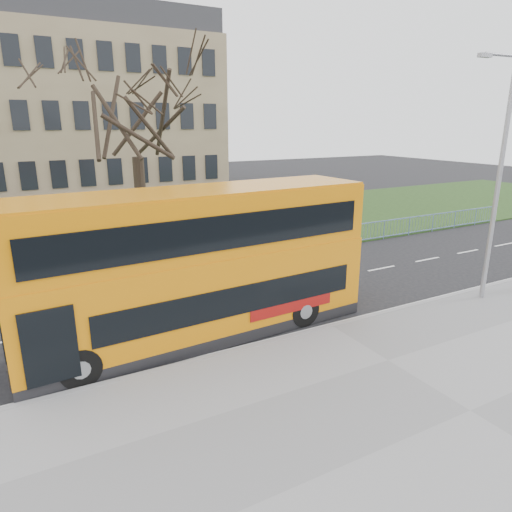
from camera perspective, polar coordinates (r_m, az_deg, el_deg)
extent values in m
plane|color=black|center=(16.42, 6.05, -6.99)|extent=(120.00, 120.00, 0.00)
cube|color=slate|center=(12.15, 25.18, -17.31)|extent=(80.00, 10.50, 0.12)
cube|color=gray|center=(15.26, 9.38, -8.73)|extent=(80.00, 0.20, 0.14)
cube|color=#1A3212|center=(28.76, -10.22, 3.15)|extent=(80.00, 15.40, 0.08)
cube|color=#826E52|center=(47.50, -25.01, 15.53)|extent=(30.00, 15.00, 14.00)
cube|color=orange|center=(14.30, -6.99, -4.66)|extent=(10.97, 3.11, 2.02)
cube|color=orange|center=(13.92, -7.16, -0.12)|extent=(10.97, 3.11, 0.35)
cube|color=orange|center=(13.65, -7.32, 4.23)|extent=(10.92, 3.06, 1.81)
cube|color=black|center=(13.43, -2.26, -5.60)|extent=(8.37, 0.45, 0.88)
cube|color=black|center=(12.54, -4.90, 2.79)|extent=(9.98, 0.53, 0.98)
cylinder|color=black|center=(12.64, -21.14, -12.91)|extent=(1.09, 0.34, 1.08)
cylinder|color=black|center=(15.18, 5.98, -6.79)|extent=(1.09, 0.34, 1.08)
cylinder|color=#919399|center=(18.39, 28.00, 7.78)|extent=(0.17, 0.17, 8.44)
cylinder|color=#919399|center=(17.80, 28.35, 21.26)|extent=(1.48, 0.21, 0.11)
cube|color=#919399|center=(17.23, 26.70, 21.51)|extent=(0.49, 0.22, 0.13)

